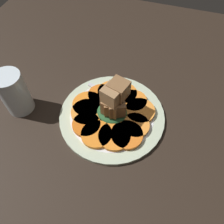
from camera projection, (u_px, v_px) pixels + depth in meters
table_slab at (112, 119)px, 59.30cm from camera, size 120.00×120.00×2.00cm
plate at (112, 115)px, 58.05cm from camera, size 27.74×27.74×1.05cm
carrot_slice_0 at (127, 135)px, 53.49cm from camera, size 8.01×8.01×0.96cm
carrot_slice_1 at (135, 125)px, 55.03cm from camera, size 7.18×7.18×0.96cm
carrot_slice_2 at (140, 111)px, 57.62cm from camera, size 7.99×7.99×0.96cm
carrot_slice_3 at (134, 101)px, 59.50cm from camera, size 7.26×7.26×0.96cm
carrot_slice_4 at (124, 93)px, 61.00cm from camera, size 7.44×7.44×0.96cm
carrot_slice_5 at (112, 92)px, 61.29cm from camera, size 7.85×7.85×0.96cm
carrot_slice_6 at (101, 95)px, 60.71cm from camera, size 7.24×7.24×0.96cm
carrot_slice_7 at (88, 104)px, 58.83cm from camera, size 8.43×8.43×0.96cm
carrot_slice_8 at (87, 112)px, 57.36cm from camera, size 8.24×8.24×0.96cm
carrot_slice_9 at (86, 125)px, 55.18cm from camera, size 7.22×7.22×0.96cm
carrot_slice_10 at (97, 134)px, 53.58cm from camera, size 7.71×7.71×0.96cm
carrot_slice_11 at (114, 136)px, 53.27cm from camera, size 7.98×7.98×0.96cm
center_pile at (114, 103)px, 53.99cm from camera, size 7.91×8.09×10.38cm
fork at (115, 98)px, 60.50cm from camera, size 17.41×6.43×0.40cm
water_glass at (14, 93)px, 55.37cm from camera, size 7.01×7.01×12.00cm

